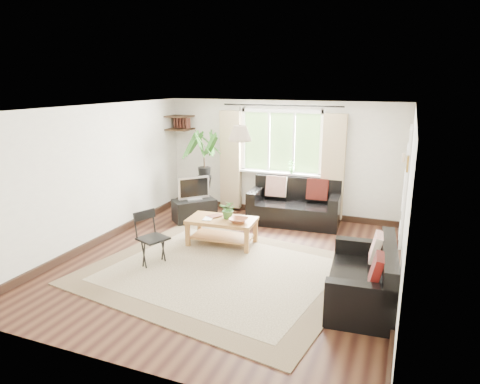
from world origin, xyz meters
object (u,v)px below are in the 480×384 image
at_px(sofa_back, 294,203).
at_px(folding_chair, 153,239).
at_px(tv_stand, 194,210).
at_px(sofa_right, 362,274).
at_px(coffee_table, 222,232).
at_px(palm_stand, 204,173).

relative_size(sofa_back, folding_chair, 2.11).
bearing_deg(tv_stand, sofa_back, -29.34).
relative_size(sofa_right, folding_chair, 1.89).
relative_size(sofa_back, sofa_right, 1.12).
bearing_deg(folding_chair, tv_stand, 33.06).
relative_size(coffee_table, palm_stand, 0.65).
distance_m(palm_stand, folding_chair, 2.80).
bearing_deg(sofa_back, coffee_table, -122.18).
height_order(sofa_back, tv_stand, sofa_back).
height_order(sofa_back, folding_chair, folding_chair).
xyz_separation_m(palm_stand, folding_chair, (0.45, -2.72, -0.47)).
relative_size(sofa_right, coffee_table, 1.37).
bearing_deg(palm_stand, coffee_table, -54.97).
distance_m(coffee_table, palm_stand, 2.00).
height_order(coffee_table, palm_stand, palm_stand).
bearing_deg(palm_stand, folding_chair, -80.58).
bearing_deg(palm_stand, sofa_back, 1.70).
height_order(sofa_right, palm_stand, palm_stand).
bearing_deg(tv_stand, coffee_table, -90.14).
height_order(coffee_table, tv_stand, coffee_table).
bearing_deg(sofa_right, coffee_table, -119.35).
distance_m(sofa_back, coffee_table, 1.84).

